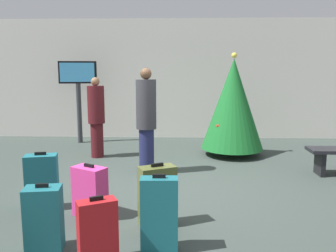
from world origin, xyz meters
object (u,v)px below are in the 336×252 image
suitcase_0 (157,196)px  suitcase_5 (159,215)px  suitcase_4 (44,219)px  traveller_1 (96,116)px  flight_info_kiosk (78,86)px  traveller_0 (146,119)px  suitcase_1 (42,182)px  suitcase_3 (98,232)px  suitcase_7 (90,192)px  holiday_tree (233,104)px

suitcase_0 → suitcase_5: size_ratio=0.94×
suitcase_0 → suitcase_4: size_ratio=1.07×
suitcase_4 → traveller_1: bearing=95.6°
suitcase_0 → suitcase_5: (0.06, -0.61, 0.03)m
flight_info_kiosk → traveller_0: (1.98, -2.65, -0.46)m
suitcase_1 → suitcase_5: (1.64, -1.06, 0.02)m
traveller_0 → suitcase_3: 3.12m
traveller_1 → suitcase_7: bearing=-78.3°
holiday_tree → flight_info_kiosk: (-3.72, 1.21, 0.34)m
flight_info_kiosk → suitcase_4: (1.19, -5.46, -1.12)m
suitcase_0 → suitcase_7: (-0.88, 0.23, -0.04)m
suitcase_1 → holiday_tree: bearing=46.8°
traveller_0 → suitcase_4: size_ratio=2.63×
traveller_0 → suitcase_0: bearing=-81.1°
holiday_tree → suitcase_5: size_ratio=2.70×
flight_info_kiosk → holiday_tree: bearing=-18.1°
suitcase_3 → suitcase_7: size_ratio=0.98×
suitcase_0 → suitcase_3: 1.01m
suitcase_5 → holiday_tree: bearing=72.4°
traveller_0 → suitcase_0: (0.34, -2.17, -0.63)m
traveller_1 → suitcase_0: (1.52, -3.32, -0.53)m
flight_info_kiosk → suitcase_1: (0.74, -4.37, -1.09)m
holiday_tree → suitcase_3: holiday_tree is taller
traveller_0 → suitcase_4: traveller_0 is taller
holiday_tree → suitcase_3: size_ratio=3.29×
suitcase_5 → suitcase_1: bearing=147.2°
suitcase_7 → suitcase_5: bearing=-42.0°
holiday_tree → suitcase_5: (-1.34, -4.22, -0.74)m
suitcase_4 → suitcase_0: bearing=29.9°
holiday_tree → traveller_0: 2.26m
traveller_1 → suitcase_5: (1.57, -3.93, -0.50)m
holiday_tree → traveller_0: bearing=-140.4°
traveller_1 → suitcase_5: 4.27m
holiday_tree → suitcase_1: holiday_tree is taller
suitcase_1 → suitcase_7: (0.70, -0.21, -0.05)m
traveller_0 → suitcase_5: size_ratio=2.30×
traveller_0 → suitcase_3: bearing=-93.4°
suitcase_0 → suitcase_7: 0.91m
holiday_tree → traveller_1: holiday_tree is taller
suitcase_0 → traveller_0: bearing=98.9°
suitcase_4 → suitcase_5: 1.19m
holiday_tree → suitcase_7: (-2.28, -3.38, -0.80)m
suitcase_1 → suitcase_4: (0.45, -1.09, -0.03)m
suitcase_4 → flight_info_kiosk: bearing=102.3°
traveller_0 → suitcase_1: size_ratio=2.41×
flight_info_kiosk → traveller_0: bearing=-53.2°
holiday_tree → suitcase_4: 5.01m
holiday_tree → suitcase_0: size_ratio=2.89×
suitcase_0 → suitcase_4: bearing=-150.1°
suitcase_3 → suitcase_1: bearing=128.8°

